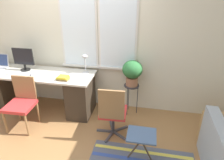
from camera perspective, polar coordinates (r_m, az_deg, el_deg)
ground_plane at (r=3.77m, az=-12.32°, el=-11.76°), size 14.00×14.00×0.00m
wall_back_with_window at (r=3.83m, az=-9.54°, el=11.79°), size 9.00×0.12×2.70m
desk at (r=4.09m, az=-19.73°, el=-2.68°), size 2.10×0.69×0.77m
monitor at (r=4.09m, az=-23.97°, el=5.63°), size 0.41×0.18×0.43m
keyboard at (r=4.02m, az=-25.37°, el=1.66°), size 0.39×0.14×0.02m
mouse at (r=3.87m, az=-22.13°, el=1.45°), size 0.04×0.06×0.03m
desk_lamp at (r=3.62m, az=-7.74°, el=5.54°), size 0.13×0.13×0.36m
book_stack at (r=3.51m, az=-13.81°, el=0.60°), size 0.22×0.16×0.07m
desk_chair_wooden at (r=3.69m, az=-24.43°, el=-5.68°), size 0.45×0.46×0.87m
office_chair_swivel at (r=3.13m, az=0.18°, el=-9.07°), size 0.53×0.54×0.92m
plant_stand at (r=3.69m, az=5.60°, el=-2.32°), size 0.28×0.28×0.59m
potted_plant at (r=3.54m, az=5.83°, el=2.52°), size 0.36×0.36×0.47m
folding_stool at (r=2.80m, az=8.42°, el=-15.80°), size 0.39×0.33×0.46m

